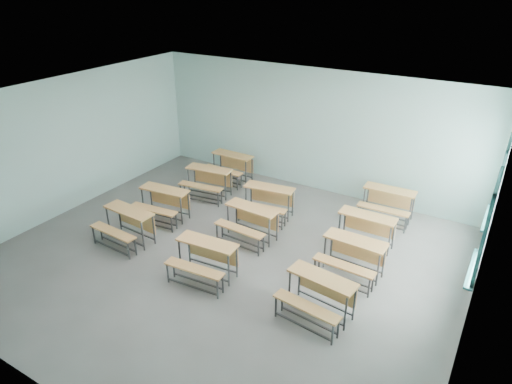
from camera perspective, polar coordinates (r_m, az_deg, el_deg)
room at (r=8.66m, az=-3.41°, el=0.51°), size 9.04×8.04×3.24m
desk_unit_r0c0 at (r=10.11m, az=-15.94°, el=-3.58°), size 1.22×0.86×0.74m
desk_unit_r0c1 at (r=8.70m, az=-6.44°, el=-7.85°), size 1.24×0.88×0.74m
desk_unit_r0c2 at (r=7.84m, az=7.82°, el=-12.24°), size 1.26×0.92×0.74m
desk_unit_r1c0 at (r=10.85m, az=-11.61°, el=-0.97°), size 1.26×0.91×0.74m
desk_unit_r1c1 at (r=9.83m, az=-0.84°, el=-3.38°), size 1.22×0.85×0.74m
desk_unit_r1c2 at (r=8.89m, az=11.93°, el=-7.50°), size 1.22×0.85×0.74m
desk_unit_r2c0 at (r=11.79m, az=-6.09°, el=1.71°), size 1.27×0.94×0.74m
desk_unit_r2c1 at (r=10.72m, az=1.46°, el=-0.74°), size 1.28×0.94×0.74m
desk_unit_r2c2 at (r=9.79m, az=13.48°, el=-4.32°), size 1.18×0.80×0.74m
desk_unit_r3c0 at (r=12.67m, az=-3.20°, el=3.59°), size 1.20×0.82×0.74m
desk_unit_r3c2 at (r=11.05m, az=16.14°, el=-0.98°), size 1.20×0.83×0.74m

